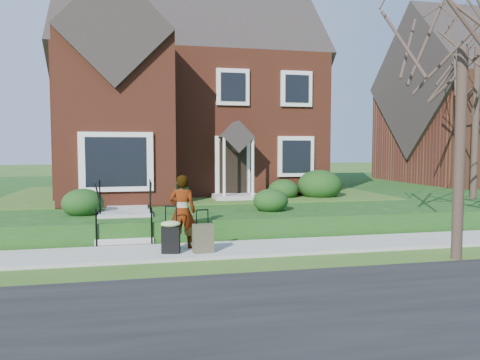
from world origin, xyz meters
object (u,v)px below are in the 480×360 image
object	(u,v)px
suitcase_black	(171,235)
suitcase_olive	(203,238)
front_steps	(125,222)
woman	(182,211)
tree_verge	(464,28)

from	to	relation	value
suitcase_black	suitcase_olive	size ratio (longest dim) A/B	1.10
front_steps	woman	distance (m)	2.15
front_steps	tree_verge	xyz separation A→B (m)	(7.14, -3.65, 4.49)
suitcase_black	tree_verge	bearing A→B (deg)	-2.11
front_steps	woman	xyz separation A→B (m)	(1.35, -1.61, 0.47)
woman	front_steps	bearing A→B (deg)	-35.92
suitcase_olive	suitcase_black	bearing A→B (deg)	166.40
woman	tree_verge	size ratio (longest dim) A/B	0.24
suitcase_black	suitcase_olive	xyz separation A→B (m)	(0.71, -0.09, -0.09)
suitcase_olive	tree_verge	size ratio (longest dim) A/B	0.14
woman	tree_verge	world-z (taller)	tree_verge
front_steps	suitcase_olive	world-z (taller)	front_steps
front_steps	tree_verge	bearing A→B (deg)	-27.04
suitcase_black	suitcase_olive	world-z (taller)	suitcase_black
woman	suitcase_black	xyz separation A→B (m)	(-0.31, -0.51, -0.45)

